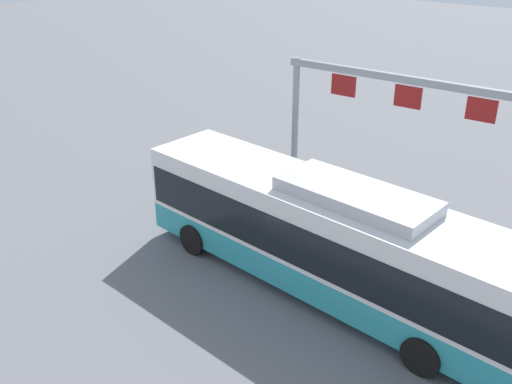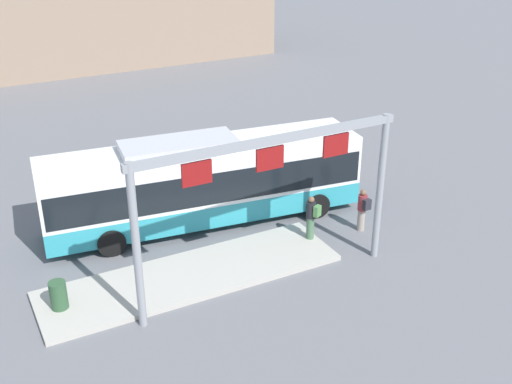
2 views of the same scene
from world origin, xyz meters
TOP-DOWN VIEW (x-y plane):
  - ground_plane at (0.00, 0.00)m, footprint 120.00×120.00m
  - platform_curb at (-1.98, -3.39)m, footprint 10.00×2.80m
  - bus_main at (-0.01, 0.00)m, footprint 12.17×3.87m
  - person_boarding at (2.75, -3.23)m, footprint 0.51×0.60m
  - person_waiting_near at (4.91, -3.36)m, footprint 0.35×0.53m
  - platform_sign_gantry at (0.01, -5.05)m, footprint 8.84×0.24m

SIDE VIEW (x-z plane):
  - ground_plane at x=0.00m, z-range 0.00..0.00m
  - platform_curb at x=-1.98m, z-range 0.00..0.16m
  - person_waiting_near at x=4.91m, z-range 0.06..1.73m
  - person_boarding at x=2.75m, z-range 0.22..1.89m
  - bus_main at x=-0.01m, z-range 0.08..3.54m
  - platform_sign_gantry at x=0.01m, z-range 1.13..6.33m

